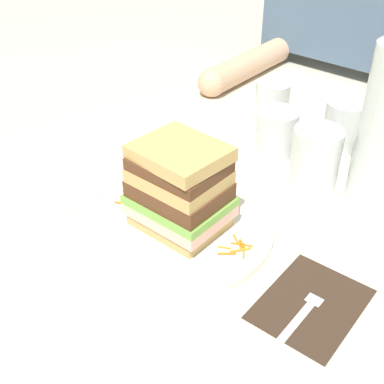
{
  "coord_description": "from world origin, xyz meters",
  "views": [
    {
      "loc": [
        0.39,
        -0.45,
        0.48
      ],
      "look_at": [
        -0.0,
        0.01,
        0.05
      ],
      "focal_mm": 47.81,
      "sensor_mm": 36.0,
      "label": 1
    }
  ],
  "objects_px": {
    "napkin_dark": "(311,304)",
    "empty_tumbler_2": "(272,102)",
    "empty_tumbler_1": "(277,133)",
    "fork": "(303,313)",
    "empty_tumbler_0": "(343,125)",
    "sandwich": "(178,188)",
    "main_plate": "(179,227)",
    "juice_glass": "(315,161)",
    "knife": "(101,192)"
  },
  "relations": [
    {
      "from": "sandwich",
      "to": "empty_tumbler_1",
      "type": "relative_size",
      "value": 1.59
    },
    {
      "from": "knife",
      "to": "empty_tumbler_0",
      "type": "relative_size",
      "value": 2.22
    },
    {
      "from": "knife",
      "to": "empty_tumbler_1",
      "type": "xyz_separation_m",
      "value": [
        0.15,
        0.29,
        0.04
      ]
    },
    {
      "from": "empty_tumbler_0",
      "to": "empty_tumbler_2",
      "type": "height_order",
      "value": "empty_tumbler_0"
    },
    {
      "from": "fork",
      "to": "empty_tumbler_2",
      "type": "relative_size",
      "value": 2.05
    },
    {
      "from": "main_plate",
      "to": "empty_tumbler_0",
      "type": "xyz_separation_m",
      "value": [
        0.07,
        0.38,
        0.04
      ]
    },
    {
      "from": "fork",
      "to": "knife",
      "type": "xyz_separation_m",
      "value": [
        -0.38,
        0.02,
        -0.0
      ]
    },
    {
      "from": "sandwich",
      "to": "napkin_dark",
      "type": "distance_m",
      "value": 0.23
    },
    {
      "from": "fork",
      "to": "juice_glass",
      "type": "xyz_separation_m",
      "value": [
        -0.13,
        0.26,
        0.04
      ]
    },
    {
      "from": "knife",
      "to": "juice_glass",
      "type": "height_order",
      "value": "juice_glass"
    },
    {
      "from": "napkin_dark",
      "to": "empty_tumbler_1",
      "type": "distance_m",
      "value": 0.37
    },
    {
      "from": "main_plate",
      "to": "juice_glass",
      "type": "bearing_deg",
      "value": 69.14
    },
    {
      "from": "empty_tumbler_0",
      "to": "main_plate",
      "type": "bearing_deg",
      "value": -100.15
    },
    {
      "from": "sandwich",
      "to": "empty_tumbler_2",
      "type": "xyz_separation_m",
      "value": [
        -0.09,
        0.38,
        -0.04
      ]
    },
    {
      "from": "fork",
      "to": "knife",
      "type": "height_order",
      "value": "fork"
    },
    {
      "from": "napkin_dark",
      "to": "empty_tumbler_0",
      "type": "xyz_separation_m",
      "value": [
        -0.15,
        0.38,
        0.04
      ]
    },
    {
      "from": "juice_glass",
      "to": "empty_tumbler_0",
      "type": "bearing_deg",
      "value": 98.6
    },
    {
      "from": "fork",
      "to": "juice_glass",
      "type": "distance_m",
      "value": 0.29
    },
    {
      "from": "main_plate",
      "to": "empty_tumbler_2",
      "type": "bearing_deg",
      "value": 103.17
    },
    {
      "from": "sandwich",
      "to": "juice_glass",
      "type": "xyz_separation_m",
      "value": [
        0.09,
        0.23,
        -0.03
      ]
    },
    {
      "from": "napkin_dark",
      "to": "knife",
      "type": "height_order",
      "value": "same"
    },
    {
      "from": "napkin_dark",
      "to": "juice_glass",
      "type": "distance_m",
      "value": 0.27
    },
    {
      "from": "main_plate",
      "to": "knife",
      "type": "distance_m",
      "value": 0.16
    },
    {
      "from": "knife",
      "to": "empty_tumbler_0",
      "type": "bearing_deg",
      "value": 59.44
    },
    {
      "from": "juice_glass",
      "to": "empty_tumbler_2",
      "type": "distance_m",
      "value": 0.23
    },
    {
      "from": "fork",
      "to": "juice_glass",
      "type": "bearing_deg",
      "value": 117.19
    },
    {
      "from": "napkin_dark",
      "to": "fork",
      "type": "relative_size",
      "value": 0.87
    },
    {
      "from": "napkin_dark",
      "to": "fork",
      "type": "height_order",
      "value": "fork"
    },
    {
      "from": "empty_tumbler_1",
      "to": "empty_tumbler_2",
      "type": "bearing_deg",
      "value": 126.35
    },
    {
      "from": "sandwich",
      "to": "juice_glass",
      "type": "distance_m",
      "value": 0.25
    },
    {
      "from": "main_plate",
      "to": "juice_glass",
      "type": "xyz_separation_m",
      "value": [
        0.09,
        0.23,
        0.04
      ]
    },
    {
      "from": "napkin_dark",
      "to": "juice_glass",
      "type": "height_order",
      "value": "juice_glass"
    },
    {
      "from": "juice_glass",
      "to": "empty_tumbler_2",
      "type": "relative_size",
      "value": 1.24
    },
    {
      "from": "sandwich",
      "to": "empty_tumbler_0",
      "type": "bearing_deg",
      "value": 79.79
    },
    {
      "from": "sandwich",
      "to": "knife",
      "type": "distance_m",
      "value": 0.18
    },
    {
      "from": "napkin_dark",
      "to": "empty_tumbler_2",
      "type": "relative_size",
      "value": 1.78
    },
    {
      "from": "napkin_dark",
      "to": "sandwich",
      "type": "bearing_deg",
      "value": 179.18
    },
    {
      "from": "fork",
      "to": "napkin_dark",
      "type": "bearing_deg",
      "value": 90.92
    },
    {
      "from": "empty_tumbler_1",
      "to": "fork",
      "type": "bearing_deg",
      "value": -52.48
    },
    {
      "from": "fork",
      "to": "main_plate",
      "type": "bearing_deg",
      "value": 173.49
    },
    {
      "from": "main_plate",
      "to": "fork",
      "type": "relative_size",
      "value": 1.64
    },
    {
      "from": "napkin_dark",
      "to": "fork",
      "type": "bearing_deg",
      "value": -89.08
    },
    {
      "from": "main_plate",
      "to": "napkin_dark",
      "type": "distance_m",
      "value": 0.22
    },
    {
      "from": "juice_glass",
      "to": "empty_tumbler_2",
      "type": "bearing_deg",
      "value": 139.7
    },
    {
      "from": "sandwich",
      "to": "napkin_dark",
      "type": "height_order",
      "value": "sandwich"
    },
    {
      "from": "main_plate",
      "to": "empty_tumbler_2",
      "type": "relative_size",
      "value": 3.36
    },
    {
      "from": "sandwich",
      "to": "empty_tumbler_1",
      "type": "bearing_deg",
      "value": 92.72
    },
    {
      "from": "fork",
      "to": "empty_tumbler_0",
      "type": "distance_m",
      "value": 0.43
    },
    {
      "from": "main_plate",
      "to": "empty_tumbler_2",
      "type": "xyz_separation_m",
      "value": [
        -0.09,
        0.38,
        0.03
      ]
    },
    {
      "from": "sandwich",
      "to": "empty_tumbler_2",
      "type": "bearing_deg",
      "value": 103.13
    }
  ]
}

